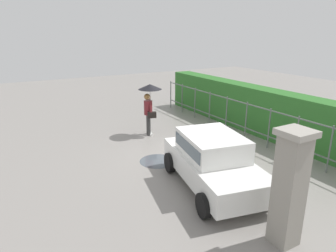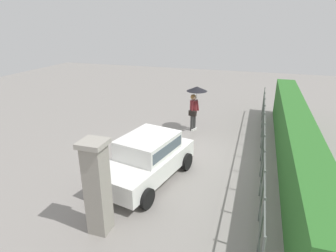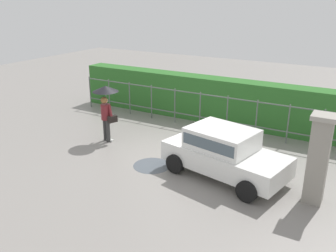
% 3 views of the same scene
% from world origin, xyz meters
% --- Properties ---
extents(ground_plane, '(40.00, 40.00, 0.00)m').
position_xyz_m(ground_plane, '(0.00, 0.00, 0.00)').
color(ground_plane, gray).
extents(car, '(3.96, 2.46, 1.48)m').
position_xyz_m(car, '(2.21, -0.59, 0.80)').
color(car, white).
rests_on(car, ground).
extents(pedestrian, '(0.95, 0.95, 2.09)m').
position_xyz_m(pedestrian, '(-2.60, -0.11, 1.54)').
color(pedestrian, '#333333').
rests_on(pedestrian, ground).
extents(gate_pillar, '(0.60, 0.60, 2.42)m').
position_xyz_m(gate_pillar, '(4.83, -0.80, 1.24)').
color(gate_pillar, gray).
rests_on(gate_pillar, ground).
extents(fence_section, '(11.81, 0.05, 1.50)m').
position_xyz_m(fence_section, '(-0.24, 2.94, 0.83)').
color(fence_section, '#59605B').
rests_on(fence_section, ground).
extents(hedge_row, '(12.76, 0.90, 1.90)m').
position_xyz_m(hedge_row, '(-0.24, 3.97, 0.95)').
color(hedge_row, '#2D6B28').
rests_on(hedge_row, ground).
extents(puddle_near, '(1.20, 1.20, 0.00)m').
position_xyz_m(puddle_near, '(-0.01, -1.12, 0.00)').
color(puddle_near, '#4C545B').
rests_on(puddle_near, ground).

